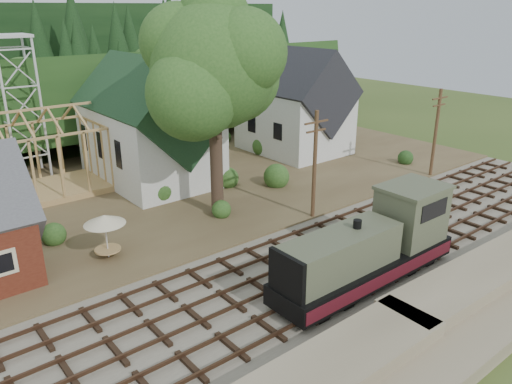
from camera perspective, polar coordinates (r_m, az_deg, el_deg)
ground at (r=28.80m, az=3.92°, el=-9.91°), size 140.00×140.00×0.00m
embankment at (r=24.40m, az=18.25°, el=-17.31°), size 64.00×5.00×1.60m
railroad_bed at (r=28.76m, az=3.92°, el=-9.77°), size 64.00×11.00×0.16m
village_flat at (r=42.41m, az=-12.81°, el=0.08°), size 64.00×26.00×0.30m
hillside at (r=64.10m, az=-22.62°, el=5.74°), size 70.00×28.96×12.74m
ridge at (r=79.28m, az=-26.15°, el=7.79°), size 80.00×20.00×12.00m
church at (r=43.31m, az=-11.98°, el=7.51°), size 8.40×15.17×13.00m
farmhouse at (r=51.96m, az=4.41°, el=9.64°), size 8.40×10.80×10.60m
timber_frame at (r=43.05m, az=-22.71°, el=3.65°), size 8.20×6.20×6.99m
lattice_tower at (r=47.58m, az=-26.06°, el=13.01°), size 3.20×3.20×12.12m
big_tree at (r=34.38m, az=-4.68°, el=13.15°), size 10.90×8.40×14.70m
telegraph_pole_near at (r=35.04m, az=6.72°, el=3.22°), size 2.20×0.28×8.00m
telegraph_pole_far at (r=46.66m, az=19.85°, el=6.48°), size 2.20×0.28×8.00m
locomotive at (r=28.24m, az=13.19°, el=-6.18°), size 12.05×3.01×4.82m
car_blue at (r=34.22m, az=-26.43°, el=-5.29°), size 1.89×3.82×1.25m
car_red at (r=54.44m, az=7.85°, el=5.71°), size 4.44×2.62×1.16m
patio_set at (r=30.79m, az=-16.92°, el=-3.25°), size 2.46×2.46×2.74m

